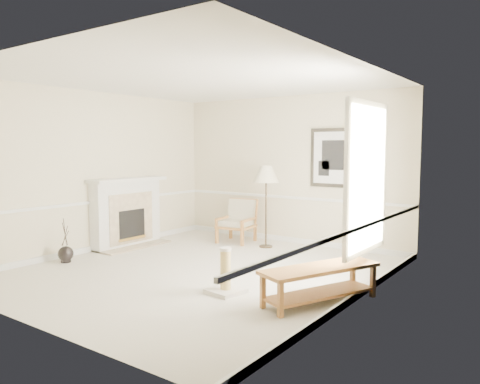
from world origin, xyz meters
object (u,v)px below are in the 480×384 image
object	(u,v)px
floor_vase	(66,254)
floor_lamp	(266,176)
scratching_post	(226,279)
armchair	(238,219)
bench	(320,278)

from	to	relation	value
floor_vase	floor_lamp	bearing A→B (deg)	55.02
floor_lamp	scratching_post	distance (m)	3.13
floor_vase	armchair	bearing A→B (deg)	67.08
floor_vase	floor_lamp	world-z (taller)	floor_lamp
armchair	scratching_post	size ratio (longest dim) A/B	1.42
floor_vase	floor_lamp	distance (m)	3.77
bench	scratching_post	size ratio (longest dim) A/B	2.69
floor_vase	floor_lamp	size ratio (longest dim) A/B	0.48
bench	scratching_post	world-z (taller)	scratching_post
floor_vase	bench	distance (m)	4.35
floor_lamp	scratching_post	world-z (taller)	floor_lamp
scratching_post	bench	bearing A→B (deg)	17.90
floor_lamp	scratching_post	size ratio (longest dim) A/B	2.58
armchair	floor_lamp	size ratio (longest dim) A/B	0.55
floor_vase	bench	bearing A→B (deg)	8.01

